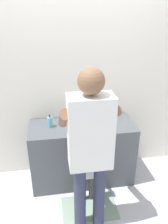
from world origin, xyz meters
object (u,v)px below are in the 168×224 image
(adult_parent, at_px, (90,142))
(soap_bottle, at_px, (50,122))
(child_toddler, at_px, (87,168))
(toothbrush_cup, at_px, (110,119))

(adult_parent, bearing_deg, soap_bottle, 115.55)
(child_toddler, bearing_deg, adult_parent, -96.41)
(toothbrush_cup, distance_m, adult_parent, 0.88)
(child_toddler, bearing_deg, soap_bottle, 132.87)
(toothbrush_cup, height_order, child_toddler, toothbrush_cup)
(toothbrush_cup, xyz_separation_m, soap_bottle, (-0.76, -0.01, 0.02))
(child_toddler, distance_m, adult_parent, 0.66)
(adult_parent, bearing_deg, child_toddler, 83.59)
(child_toddler, relative_size, adult_parent, 0.46)
(toothbrush_cup, height_order, adult_parent, adult_parent)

